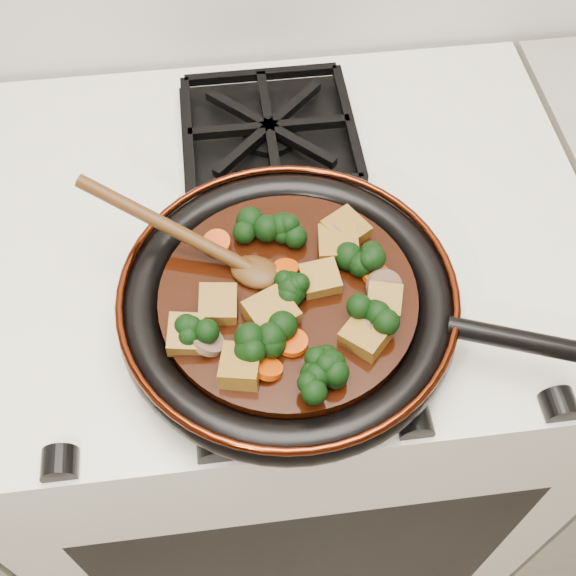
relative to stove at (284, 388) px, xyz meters
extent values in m
cube|color=silver|center=(0.00, 0.00, 0.00)|extent=(0.76, 0.60, 0.90)
cylinder|color=black|center=(-0.01, -0.15, 0.48)|extent=(0.33, 0.33, 0.01)
torus|color=black|center=(-0.01, -0.15, 0.49)|extent=(0.36, 0.36, 0.04)
torus|color=#4C190A|center=(-0.01, -0.15, 0.51)|extent=(0.35, 0.35, 0.01)
cylinder|color=black|center=(0.21, -0.23, 0.51)|extent=(0.14, 0.07, 0.02)
cylinder|color=black|center=(-0.01, -0.15, 0.50)|extent=(0.27, 0.27, 0.02)
cube|color=brown|center=(-0.12, -0.19, 0.52)|extent=(0.04, 0.05, 0.03)
cube|color=brown|center=(0.05, -0.10, 0.52)|extent=(0.05, 0.05, 0.03)
cube|color=brown|center=(-0.03, -0.17, 0.52)|extent=(0.06, 0.06, 0.03)
cube|color=brown|center=(0.06, -0.21, 0.52)|extent=(0.06, 0.06, 0.03)
cube|color=brown|center=(0.08, -0.17, 0.52)|extent=(0.04, 0.05, 0.02)
cube|color=brown|center=(-0.08, -0.16, 0.52)|extent=(0.04, 0.04, 0.03)
cube|color=brown|center=(0.06, -0.08, 0.52)|extent=(0.06, 0.06, 0.03)
cube|color=brown|center=(0.02, -0.14, 0.52)|extent=(0.04, 0.04, 0.03)
cube|color=brown|center=(-0.07, -0.23, 0.52)|extent=(0.05, 0.05, 0.03)
cylinder|color=#BF3B05|center=(0.08, -0.14, 0.51)|extent=(0.03, 0.03, 0.01)
cylinder|color=#BF3B05|center=(-0.08, -0.07, 0.51)|extent=(0.03, 0.03, 0.02)
cylinder|color=#BF3B05|center=(-0.03, -0.17, 0.51)|extent=(0.03, 0.03, 0.01)
cylinder|color=#BF3B05|center=(-0.01, -0.21, 0.51)|extent=(0.03, 0.03, 0.01)
cylinder|color=#BF3B05|center=(-0.04, -0.23, 0.51)|extent=(0.03, 0.03, 0.02)
cylinder|color=#BF3B05|center=(-0.01, -0.12, 0.51)|extent=(0.03, 0.03, 0.02)
cylinder|color=brown|center=(0.06, -0.08, 0.52)|extent=(0.05, 0.05, 0.03)
cylinder|color=brown|center=(0.09, -0.15, 0.52)|extent=(0.04, 0.04, 0.03)
cylinder|color=brown|center=(0.07, -0.20, 0.52)|extent=(0.04, 0.04, 0.03)
cylinder|color=brown|center=(-0.10, -0.19, 0.52)|extent=(0.05, 0.05, 0.03)
ellipsoid|color=#46290F|center=(-0.04, -0.12, 0.51)|extent=(0.07, 0.06, 0.02)
cylinder|color=#46290F|center=(-0.13, -0.07, 0.54)|extent=(0.02, 0.02, 0.21)
camera|label=1|loc=(-0.06, -0.56, 1.13)|focal=45.00mm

